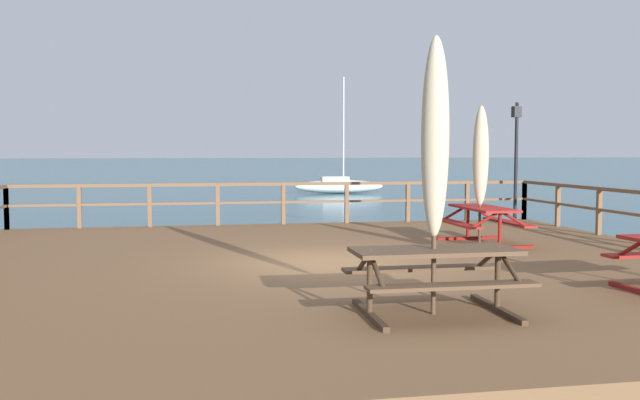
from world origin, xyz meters
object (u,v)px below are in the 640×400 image
(picnic_table_front_left, at_px, (435,267))
(lamp_post_hooked, at_px, (516,143))
(patio_umbrella_tall_back_left, at_px, (481,156))
(picnic_table_back_right, at_px, (483,217))
(patio_umbrella_tall_back_right, at_px, (435,139))
(sailboat_distant, at_px, (339,186))

(picnic_table_front_left, distance_m, lamp_post_hooked, 11.04)
(lamp_post_hooked, bearing_deg, patio_umbrella_tall_back_left, -125.04)
(picnic_table_back_right, bearing_deg, picnic_table_front_left, -118.91)
(picnic_table_front_left, bearing_deg, patio_umbrella_tall_back_right, -172.36)
(picnic_table_back_right, distance_m, sailboat_distant, 31.53)
(patio_umbrella_tall_back_left, height_order, sailboat_distant, sailboat_distant)
(picnic_table_front_left, height_order, lamp_post_hooked, lamp_post_hooked)
(patio_umbrella_tall_back_right, relative_size, sailboat_distant, 0.41)
(patio_umbrella_tall_back_left, height_order, lamp_post_hooked, lamp_post_hooked)
(sailboat_distant, bearing_deg, patio_umbrella_tall_back_right, -100.37)
(sailboat_distant, bearing_deg, lamp_post_hooked, -92.22)
(lamp_post_hooked, bearing_deg, patio_umbrella_tall_back_right, -121.25)
(picnic_table_back_right, distance_m, patio_umbrella_tall_back_right, 6.49)
(picnic_table_front_left, xyz_separation_m, sailboat_distant, (6.72, 36.82, -0.93))
(patio_umbrella_tall_back_left, bearing_deg, patio_umbrella_tall_back_right, -118.45)
(patio_umbrella_tall_back_left, relative_size, lamp_post_hooked, 0.88)
(patio_umbrella_tall_back_left, bearing_deg, picnic_table_front_left, -118.31)
(lamp_post_hooked, xyz_separation_m, sailboat_distant, (1.07, 27.47, -2.48))
(patio_umbrella_tall_back_left, bearing_deg, sailboat_distant, 83.18)
(picnic_table_front_left, bearing_deg, picnic_table_back_right, 61.09)
(picnic_table_back_right, xyz_separation_m, patio_umbrella_tall_back_right, (-3.07, -5.52, 1.48))
(picnic_table_back_right, height_order, lamp_post_hooked, lamp_post_hooked)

